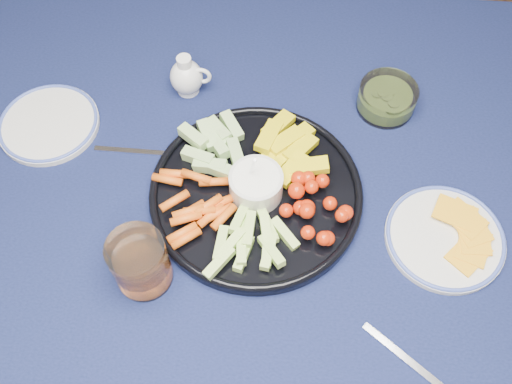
# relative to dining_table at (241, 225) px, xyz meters

# --- Properties ---
(dining_table) EXTENTS (1.67, 1.07, 0.75)m
(dining_table) POSITION_rel_dining_table_xyz_m (0.00, 0.00, 0.00)
(dining_table) COLOR #4D2D19
(dining_table) RESTS_ON ground
(crudite_platter) EXTENTS (0.36, 0.36, 0.11)m
(crudite_platter) POSITION_rel_dining_table_xyz_m (0.02, 0.01, 0.11)
(crudite_platter) COLOR black
(crudite_platter) RESTS_ON dining_table
(creamer_pitcher) EXTENTS (0.08, 0.06, 0.08)m
(creamer_pitcher) POSITION_rel_dining_table_xyz_m (-0.12, 0.24, 0.12)
(creamer_pitcher) COLOR white
(creamer_pitcher) RESTS_ON dining_table
(pickle_bowl) EXTENTS (0.11, 0.11, 0.05)m
(pickle_bowl) POSITION_rel_dining_table_xyz_m (0.25, 0.22, 0.11)
(pickle_bowl) COLOR white
(pickle_bowl) RESTS_ON dining_table
(cheese_plate) EXTENTS (0.19, 0.19, 0.02)m
(cheese_plate) POSITION_rel_dining_table_xyz_m (0.34, -0.05, 0.10)
(cheese_plate) COLOR silver
(cheese_plate) RESTS_ON dining_table
(juice_tumbler) EXTENTS (0.09, 0.09, 0.10)m
(juice_tumbler) POSITION_rel_dining_table_xyz_m (-0.13, -0.15, 0.13)
(juice_tumbler) COLOR white
(juice_tumbler) RESTS_ON dining_table
(fork_left) EXTENTS (0.16, 0.02, 0.00)m
(fork_left) POSITION_rel_dining_table_xyz_m (-0.17, 0.08, 0.09)
(fork_left) COLOR silver
(fork_left) RESTS_ON dining_table
(fork_right) EXTENTS (0.15, 0.12, 0.00)m
(fork_right) POSITION_rel_dining_table_xyz_m (0.29, -0.26, 0.09)
(fork_right) COLOR silver
(fork_right) RESTS_ON dining_table
(side_plate_extra) EXTENTS (0.18, 0.18, 0.01)m
(side_plate_extra) POSITION_rel_dining_table_xyz_m (-0.36, 0.13, 0.10)
(side_plate_extra) COLOR silver
(side_plate_extra) RESTS_ON dining_table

